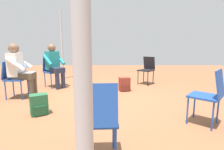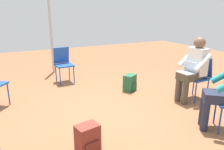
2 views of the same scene
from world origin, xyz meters
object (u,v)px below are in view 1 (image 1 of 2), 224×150
at_px(person_with_laptop, 20,68).
at_px(backpack_near_laptop_user, 39,106).
at_px(backpack_by_empty_chair, 124,85).
at_px(chair_west, 98,117).
at_px(chair_north, 13,77).
at_px(person_in_teal, 54,63).
at_px(chair_southwest, 210,93).
at_px(chair_southeast, 147,68).
at_px(chair_northeast, 52,70).

height_order(person_with_laptop, backpack_near_laptop_user, person_with_laptop).
distance_m(backpack_near_laptop_user, backpack_by_empty_chair, 2.27).
xyz_separation_m(chair_west, backpack_near_laptop_user, (1.27, 1.13, -0.34)).
bearing_deg(chair_west, chair_north, 130.01).
relative_size(chair_north, person_in_teal, 0.69).
height_order(chair_north, person_in_teal, person_in_teal).
height_order(chair_southwest, backpack_by_empty_chair, chair_southwest).
height_order(backpack_near_laptop_user, backpack_by_empty_chair, same).
distance_m(chair_southwest, backpack_by_empty_chair, 2.34).
bearing_deg(chair_southeast, backpack_near_laptop_user, 87.25).
height_order(chair_southwest, chair_north, same).
bearing_deg(backpack_near_laptop_user, chair_southwest, -98.67).
height_order(chair_northeast, person_with_laptop, person_with_laptop).
distance_m(chair_north, backpack_near_laptop_user, 1.42).
relative_size(chair_southwest, backpack_by_empty_chair, 2.36).
xyz_separation_m(chair_southwest, backpack_near_laptop_user, (0.41, 2.70, -0.34)).
distance_m(chair_west, backpack_near_laptop_user, 1.73).
bearing_deg(chair_west, person_in_teal, 111.39).
height_order(chair_west, backpack_by_empty_chair, chair_west).
bearing_deg(backpack_by_empty_chair, chair_west, 170.73).
relative_size(chair_northeast, backpack_by_empty_chair, 2.36).
xyz_separation_m(chair_north, chair_southeast, (1.51, -3.33, 0.00)).
distance_m(chair_north, backpack_by_empty_chair, 2.67).
xyz_separation_m(chair_southeast, person_in_teal, (-0.46, 2.73, 0.20)).
bearing_deg(backpack_near_laptop_user, person_in_teal, 10.28).
bearing_deg(backpack_near_laptop_user, chair_northeast, 13.03).
bearing_deg(chair_northeast, chair_southwest, 92.03).
bearing_deg(chair_north, chair_southwest, 66.46).
height_order(chair_northeast, backpack_near_laptop_user, chair_northeast).
relative_size(person_with_laptop, backpack_by_empty_chair, 3.44).
xyz_separation_m(chair_west, person_in_teal, (3.30, 1.49, 0.20)).
height_order(chair_southeast, backpack_by_empty_chair, chair_southeast).
height_order(chair_northeast, chair_west, same).
bearing_deg(chair_north, backpack_near_laptop_user, 41.97).
bearing_deg(person_with_laptop, person_in_teal, 154.47).
relative_size(chair_southwest, chair_west, 1.00).
relative_size(chair_west, backpack_by_empty_chair, 2.36).
relative_size(chair_southeast, person_with_laptop, 0.69).
height_order(chair_northeast, chair_southeast, same).
height_order(chair_southeast, person_in_teal, person_in_teal).
bearing_deg(person_with_laptop, chair_southeast, 112.58).
bearing_deg(person_with_laptop, chair_west, 37.65).
bearing_deg(person_with_laptop, chair_north, -90.00).
distance_m(chair_southwest, person_in_teal, 3.93).
bearing_deg(person_in_teal, chair_southeast, 140.18).
bearing_deg(chair_southwest, chair_northeast, 92.64).
distance_m(person_with_laptop, backpack_near_laptop_user, 1.38).
xyz_separation_m(chair_north, backpack_by_empty_chair, (0.64, -2.57, -0.34)).
bearing_deg(backpack_near_laptop_user, person_with_laptop, 39.07).
bearing_deg(backpack_by_empty_chair, backpack_near_laptop_user, 135.36).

